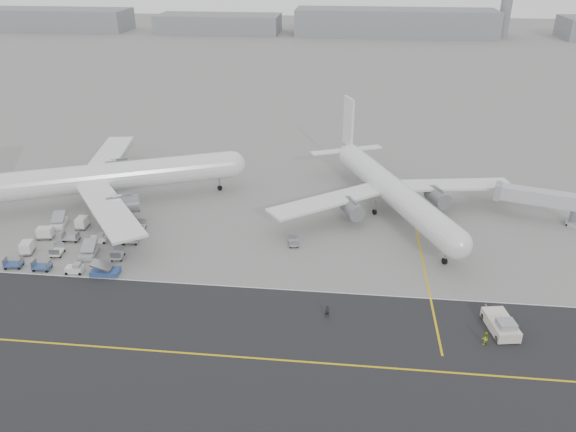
# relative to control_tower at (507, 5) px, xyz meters

# --- Properties ---
(ground) EXTENTS (700.00, 700.00, 0.00)m
(ground) POSITION_rel_control_tower_xyz_m (-100.00, -265.00, -16.25)
(ground) COLOR gray
(ground) RESTS_ON ground
(taxiway) EXTENTS (220.00, 59.00, 0.03)m
(taxiway) POSITION_rel_control_tower_xyz_m (-94.98, -282.98, -16.24)
(taxiway) COLOR #252527
(taxiway) RESTS_ON ground
(horizon_buildings) EXTENTS (520.00, 28.00, 28.00)m
(horizon_buildings) POSITION_rel_control_tower_xyz_m (-70.00, -5.00, -16.25)
(horizon_buildings) COLOR gray
(horizon_buildings) RESTS_ON ground
(control_tower) EXTENTS (7.00, 7.00, 31.25)m
(control_tower) POSITION_rel_control_tower_xyz_m (0.00, 0.00, 0.00)
(control_tower) COLOR gray
(control_tower) RESTS_ON ground
(airliner_a) EXTENTS (52.77, 51.64, 19.20)m
(airliner_a) POSITION_rel_control_tower_xyz_m (-129.78, -239.88, -10.72)
(airliner_a) COLOR white
(airliner_a) RESTS_ON ground
(airliner_b) EXTENTS (46.28, 47.35, 17.27)m
(airliner_b) POSITION_rel_control_tower_xyz_m (-74.60, -238.59, -11.27)
(airliner_b) COLOR white
(airliner_b) RESTS_ON ground
(pushback_tug) EXTENTS (4.12, 8.53, 2.40)m
(pushback_tug) POSITION_rel_control_tower_xyz_m (-61.61, -273.86, -15.27)
(pushback_tug) COLOR beige
(pushback_tug) RESTS_ON ground
(jet_bridge) EXTENTS (15.74, 7.25, 5.91)m
(jet_bridge) POSITION_rel_control_tower_xyz_m (-47.49, -238.01, -12.13)
(jet_bridge) COLOR gray
(jet_bridge) RESTS_ON ground
(gse_cluster) EXTENTS (26.68, 25.95, 2.16)m
(gse_cluster) POSITION_rel_control_tower_xyz_m (-127.64, -258.36, -16.25)
(gse_cluster) COLOR #9C9CA1
(gse_cluster) RESTS_ON ground
(stray_dolly) EXTENTS (1.86, 2.62, 1.48)m
(stray_dolly) POSITION_rel_control_tower_xyz_m (-91.57, -253.44, -16.25)
(stray_dolly) COLOR silver
(stray_dolly) RESTS_ON ground
(ground_crew_a) EXTENTS (0.83, 0.71, 1.92)m
(ground_crew_a) POSITION_rel_control_tower_xyz_m (-84.85, -273.37, -15.29)
(ground_crew_a) COLOR black
(ground_crew_a) RESTS_ON ground
(ground_crew_b) EXTENTS (1.10, 0.99, 1.86)m
(ground_crew_b) POSITION_rel_control_tower_xyz_m (-64.35, -276.99, -15.32)
(ground_crew_b) COLOR #AAC317
(ground_crew_b) RESTS_ON ground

